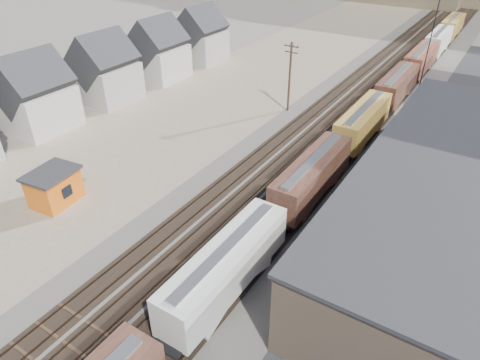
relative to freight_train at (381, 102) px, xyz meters
The scene contains 10 objects.
ground 46.02m from the freight_train, 94.75° to the right, with size 300.00×300.00×0.00m, color #6B6356.
ballast_bed 6.32m from the freight_train, 131.99° to the left, with size 18.00×200.00×0.06m, color #4C4742.
dirt_yard 24.65m from the freight_train, 166.35° to the right, with size 24.00×180.00×0.03m, color #806B58.
rail_tracks 6.63m from the freight_train, 135.85° to the left, with size 11.40×200.00×0.24m.
freight_train is the anchor object (origin of this frame).
warehouse 23.61m from the freight_train, 61.71° to the right, with size 12.40×40.40×7.25m.
utility_pole_north 13.11m from the freight_train, 162.93° to the right, with size 2.20×0.32×10.00m.
radio_mast 15.72m from the freight_train, 81.21° to the left, with size 1.20×0.16×18.00m.
townhouse_row 43.16m from the freight_train, 151.20° to the right, with size 8.15×68.16×10.47m.
maintenance_shed 42.82m from the freight_train, 119.95° to the right, with size 4.32×5.29×3.58m.
Camera 1 is at (17.14, -11.29, 25.30)m, focal length 32.00 mm.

